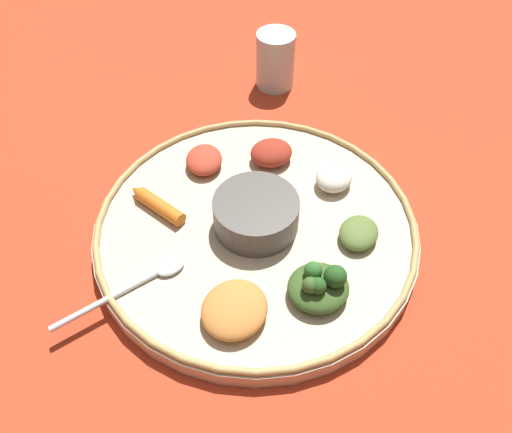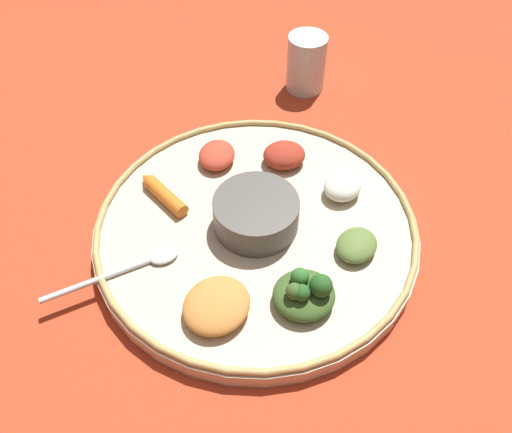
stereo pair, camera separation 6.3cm
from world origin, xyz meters
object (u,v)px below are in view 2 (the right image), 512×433
(carrot_near_spoon, at_px, (163,193))
(center_bowl, at_px, (256,213))
(drinking_glass, at_px, (306,66))
(greens_pile, at_px, (306,292))
(spoon, at_px, (134,268))

(carrot_near_spoon, bearing_deg, center_bowl, 134.53)
(center_bowl, height_order, drinking_glass, drinking_glass)
(center_bowl, xyz_separation_m, drinking_glass, (-0.20, -0.25, -0.00))
(greens_pile, bearing_deg, spoon, -37.32)
(spoon, height_order, greens_pile, greens_pile)
(drinking_glass, bearing_deg, carrot_near_spoon, 28.60)
(spoon, relative_size, drinking_glass, 1.76)
(center_bowl, height_order, spoon, center_bowl)
(spoon, height_order, carrot_near_spoon, carrot_near_spoon)
(center_bowl, xyz_separation_m, carrot_near_spoon, (0.09, -0.09, -0.01))
(center_bowl, xyz_separation_m, spoon, (0.15, 0.00, -0.02))
(center_bowl, bearing_deg, greens_pile, 90.91)
(carrot_near_spoon, xyz_separation_m, drinking_glass, (-0.29, -0.16, 0.01))
(greens_pile, distance_m, carrot_near_spoon, 0.23)
(center_bowl, xyz_separation_m, greens_pile, (-0.00, 0.12, -0.00))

